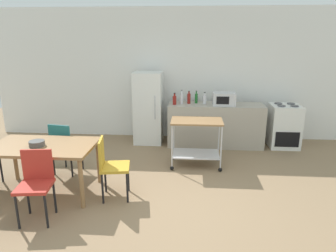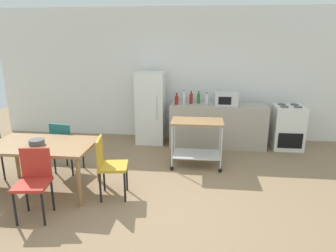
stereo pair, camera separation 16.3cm
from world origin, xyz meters
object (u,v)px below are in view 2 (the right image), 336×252
Objects in this scene: chair_red at (34,179)px; fruit_bowl at (37,142)px; kitchen_cart at (197,136)px; bottle_sparkling_water at (177,100)px; dining_table at (43,149)px; chair_mustard at (108,163)px; stove_oven at (287,127)px; chair_teal at (65,144)px; bottle_soy_sauce at (184,98)px; microwave at (226,99)px; bottle_hot_sauce at (199,98)px; bottle_soda at (207,100)px; refrigerator at (151,108)px; bottle_sesame_oil at (191,98)px.

fruit_bowl is at bearing 105.70° from chair_red.
kitchen_cart is 3.72× the size of bottle_sparkling_water.
fruit_bowl is at bearing -128.12° from bottle_sparkling_water.
chair_mustard is (1.01, -0.08, -0.15)m from dining_table.
kitchen_cart is (-1.87, -1.18, 0.12)m from stove_oven.
chair_teal is 2.27m from kitchen_cart.
bottle_soy_sauce is 0.64× the size of microwave.
bottle_soy_sauce is 3.12m from fruit_bowl.
bottle_sparkling_water is (1.78, 2.27, 0.33)m from dining_table.
bottle_hot_sauce reaches higher than chair_red.
bottle_hot_sauce is 0.59m from microwave.
dining_table is at bearing -151.86° from kitchen_cart.
bottle_soda is (-1.69, -0.00, 0.55)m from stove_oven.
bottle_soy_sauce is 0.33m from bottle_hot_sauce.
refrigerator reaches higher than chair_teal.
stove_oven reaches higher than chair_teal.
microwave is at bearing 39.33° from dining_table.
bottle_sparkling_water is 2.97m from fruit_bowl.
bottle_soda is at bearing 3.28° from bottle_soy_sauce.
bottle_hot_sauce is (2.02, 3.12, 0.49)m from chair_red.
microwave is (0.57, 1.10, 0.46)m from kitchen_cart.
stove_oven is 2.39m from bottle_sparkling_water.
stove_oven is 3.47× the size of bottle_hot_sauce.
bottle_soda is (0.17, 1.18, 0.43)m from kitchen_cart.
fruit_bowl is at bearing 94.32° from chair_teal.
bottle_sesame_oil reaches higher than chair_teal.
chair_mustard is 1.23m from chair_teal.
chair_teal is 1.00× the size of chair_red.
dining_table is 0.97× the size of refrigerator.
bottle_sparkling_water reaches higher than kitchen_cart.
dining_table is at bearing -130.95° from bottle_sesame_oil.
stove_oven reaches higher than chair_mustard.
bottle_soda reaches higher than dining_table.
refrigerator reaches higher than bottle_sparkling_water.
chair_red is 0.97× the size of stove_oven.
fruit_bowl is at bearing -116.36° from refrigerator.
refrigerator is at bearing 175.95° from bottle_soda.
microwave reaches higher than chair_red.
microwave is (2.77, 1.63, 0.51)m from chair_teal.
bottle_soda is at bearing 46.59° from chair_red.
bottle_hot_sauce is 3.40m from fruit_bowl.
bottle_sparkling_water is (0.58, -0.19, 0.22)m from refrigerator.
refrigerator reaches higher than microwave.
refrigerator is at bearing -13.58° from chair_mustard.
bottle_hot_sauce is (1.03, -0.01, 0.23)m from refrigerator.
fruit_bowl is at bearing 79.71° from chair_mustard.
refrigerator reaches higher than dining_table.
stove_oven reaches higher than kitchen_cart.
bottle_sesame_oil is 1.01× the size of bottle_hot_sauce.
microwave is at bearing 39.57° from fruit_bowl.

